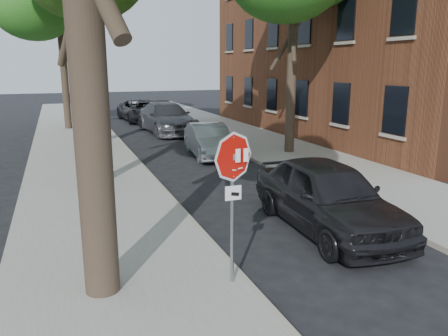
{
  "coord_description": "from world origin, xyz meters",
  "views": [
    {
      "loc": [
        -3.28,
        -6.36,
        3.74
      ],
      "look_at": [
        -0.71,
        0.36,
        2.05
      ],
      "focal_mm": 35.0,
      "sensor_mm": 36.0,
      "label": 1
    }
  ],
  "objects_px": {
    "car_b": "(209,140)",
    "car_d": "(141,110)",
    "tree_far": "(58,2)",
    "stop_sign": "(233,179)",
    "car_c": "(167,118)",
    "car_a": "(327,195)"
  },
  "relations": [
    {
      "from": "tree_far",
      "to": "car_c",
      "type": "xyz_separation_m",
      "value": [
        5.25,
        -3.17,
        -6.37
      ]
    },
    {
      "from": "tree_far",
      "to": "car_c",
      "type": "distance_m",
      "value": 8.85
    },
    {
      "from": "tree_far",
      "to": "stop_sign",
      "type": "bearing_deg",
      "value": -84.54
    },
    {
      "from": "tree_far",
      "to": "car_d",
      "type": "distance_m",
      "value": 8.54
    },
    {
      "from": "car_b",
      "to": "tree_far",
      "type": "bearing_deg",
      "value": 123.38
    },
    {
      "from": "stop_sign",
      "to": "tree_far",
      "type": "bearing_deg",
      "value": 95.46
    },
    {
      "from": "car_b",
      "to": "car_a",
      "type": "bearing_deg",
      "value": -85.13
    },
    {
      "from": "car_d",
      "to": "stop_sign",
      "type": "bearing_deg",
      "value": -100.36
    },
    {
      "from": "car_b",
      "to": "car_c",
      "type": "distance_m",
      "value": 7.17
    },
    {
      "from": "car_c",
      "to": "stop_sign",
      "type": "bearing_deg",
      "value": -103.44
    },
    {
      "from": "stop_sign",
      "to": "car_a",
      "type": "distance_m",
      "value": 3.77
    },
    {
      "from": "car_a",
      "to": "car_c",
      "type": "xyz_separation_m",
      "value": [
        0.13,
        16.14,
        0.02
      ]
    },
    {
      "from": "tree_far",
      "to": "car_d",
      "type": "height_order",
      "value": "tree_far"
    },
    {
      "from": "car_b",
      "to": "car_d",
      "type": "distance_m",
      "value": 13.03
    },
    {
      "from": "stop_sign",
      "to": "tree_far",
      "type": "height_order",
      "value": "tree_far"
    },
    {
      "from": "tree_far",
      "to": "car_a",
      "type": "xyz_separation_m",
      "value": [
        5.12,
        -19.31,
        -6.39
      ]
    },
    {
      "from": "car_a",
      "to": "car_b",
      "type": "bearing_deg",
      "value": 91.66
    },
    {
      "from": "car_c",
      "to": "tree_far",
      "type": "bearing_deg",
      "value": 145.62
    },
    {
      "from": "stop_sign",
      "to": "car_c",
      "type": "distance_m",
      "value": 18.29
    },
    {
      "from": "tree_far",
      "to": "car_c",
      "type": "relative_size",
      "value": 1.61
    },
    {
      "from": "tree_far",
      "to": "car_b",
      "type": "bearing_deg",
      "value": -62.78
    },
    {
      "from": "car_a",
      "to": "car_d",
      "type": "distance_m",
      "value": 21.99
    }
  ]
}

